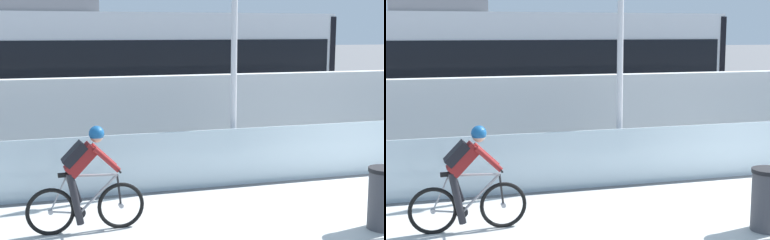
% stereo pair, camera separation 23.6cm
% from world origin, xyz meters
% --- Properties ---
extents(glass_parapet, '(32.00, 0.05, 1.12)m').
position_xyz_m(glass_parapet, '(0.00, 1.85, 0.56)').
color(glass_parapet, silver).
rests_on(glass_parapet, ground).
extents(concrete_barrier_wall, '(32.00, 0.36, 2.04)m').
position_xyz_m(concrete_barrier_wall, '(0.00, 3.65, 1.02)').
color(concrete_barrier_wall, silver).
rests_on(concrete_barrier_wall, ground).
extents(tram_rail_near, '(32.00, 0.08, 0.01)m').
position_xyz_m(tram_rail_near, '(0.00, 6.13, 0.00)').
color(tram_rail_near, '#595654').
rests_on(tram_rail_near, ground).
extents(tram_rail_far, '(32.00, 0.08, 0.01)m').
position_xyz_m(tram_rail_far, '(0.00, 7.57, 0.00)').
color(tram_rail_far, '#595654').
rests_on(tram_rail_far, ground).
extents(tram, '(11.06, 2.54, 3.81)m').
position_xyz_m(tram, '(-3.70, 6.85, 1.89)').
color(tram, silver).
rests_on(tram, ground).
extents(cyclist_on_bike, '(1.77, 0.58, 1.61)m').
position_xyz_m(cyclist_on_bike, '(-5.69, -0.00, 0.80)').
color(cyclist_on_bike, black).
rests_on(cyclist_on_bike, ground).
extents(lamp_post_antenna, '(0.28, 0.28, 5.20)m').
position_xyz_m(lamp_post_antenna, '(-2.48, 2.15, 3.29)').
color(lamp_post_antenna, gray).
rests_on(lamp_post_antenna, ground).
extents(trash_bin, '(0.51, 0.51, 0.96)m').
position_xyz_m(trash_bin, '(-1.36, -1.25, 0.48)').
color(trash_bin, '#47474C').
rests_on(trash_bin, ground).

